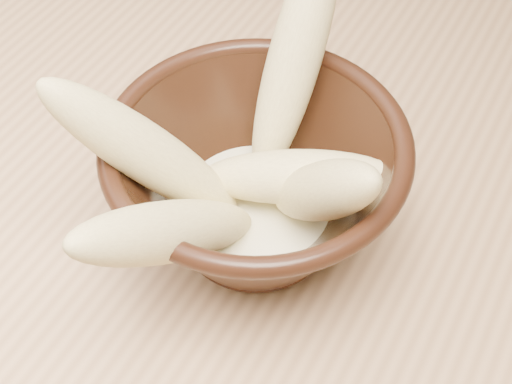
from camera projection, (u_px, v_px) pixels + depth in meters
table at (323, 234)px, 0.63m from camera, size 1.20×0.80×0.75m
bowl at (256, 183)px, 0.48m from camera, size 0.20×0.20×0.11m
milk_puddle at (256, 208)px, 0.50m from camera, size 0.11×0.11×0.02m
banana_upright at (295, 58)px, 0.48m from camera, size 0.04×0.13×0.17m
banana_left at (147, 154)px, 0.44m from camera, size 0.13×0.11×0.15m
banana_right at (322, 191)px, 0.44m from camera, size 0.12×0.09×0.13m
banana_across at (296, 177)px, 0.47m from camera, size 0.14×0.08×0.06m
banana_front at (172, 231)px, 0.42m from camera, size 0.07×0.16×0.14m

